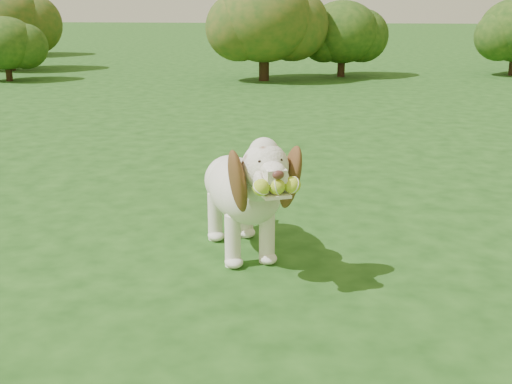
# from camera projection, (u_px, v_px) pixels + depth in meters

# --- Properties ---
(ground) EXTENTS (80.00, 80.00, 0.00)m
(ground) POSITION_uv_depth(u_px,v_px,m) (204.00, 221.00, 4.34)
(ground) COLOR #194112
(ground) RESTS_ON ground
(dog) EXTENTS (0.71, 1.16, 0.78)m
(dog) POSITION_uv_depth(u_px,v_px,m) (244.00, 188.00, 3.63)
(dog) COLOR white
(dog) RESTS_ON ground
(shrub_a) EXTENTS (1.12, 1.12, 1.16)m
(shrub_a) POSITION_uv_depth(u_px,v_px,m) (6.00, 43.00, 11.70)
(shrub_a) COLOR #382314
(shrub_a) RESTS_ON ground
(shrub_b) EXTENTS (1.81, 1.81, 1.88)m
(shrub_b) POSITION_uv_depth(u_px,v_px,m) (264.00, 19.00, 11.61)
(shrub_b) COLOR #382314
(shrub_b) RESTS_ON ground
(shrub_c) EXTENTS (1.40, 1.40, 1.45)m
(shrub_c) POSITION_uv_depth(u_px,v_px,m) (342.00, 32.00, 12.34)
(shrub_c) COLOR #382314
(shrub_c) RESTS_ON ground
(shrub_e) EXTENTS (1.71, 1.71, 1.77)m
(shrub_e) POSITION_uv_depth(u_px,v_px,m) (6.00, 20.00, 13.43)
(shrub_e) COLOR #382314
(shrub_e) RESTS_ON ground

